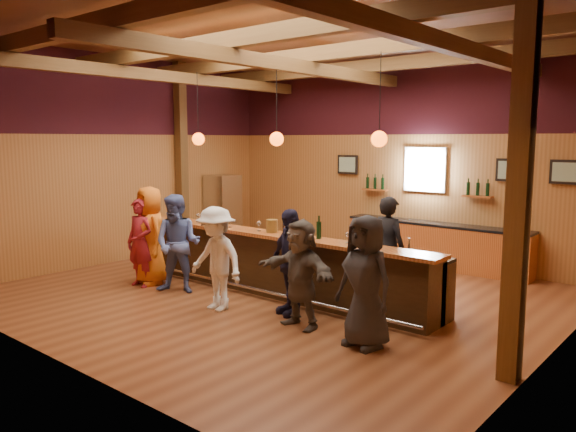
{
  "coord_description": "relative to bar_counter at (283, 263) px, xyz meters",
  "views": [
    {
      "loc": [
        6.31,
        -7.23,
        2.7
      ],
      "look_at": [
        0.0,
        0.3,
        1.35
      ],
      "focal_mm": 35.0,
      "sensor_mm": 36.0,
      "label": 1
    }
  ],
  "objects": [
    {
      "name": "customer_navy",
      "position": [
        0.9,
        -0.89,
        0.3
      ],
      "size": [
        1.05,
        0.71,
        1.65
      ],
      "primitive_type": "imported",
      "rotation": [
        0.0,
        0.0,
        -0.35
      ],
      "color": "#1B1A35",
      "rests_on": "ground"
    },
    {
      "name": "bar_counter",
      "position": [
        0.0,
        0.0,
        0.0
      ],
      "size": [
        6.3,
        1.07,
        1.11
      ],
      "color": "black",
      "rests_on": "ground"
    },
    {
      "name": "room",
      "position": [
        -0.02,
        -0.09,
        2.69
      ],
      "size": [
        9.04,
        9.0,
        4.52
      ],
      "color": "brown",
      "rests_on": "ground"
    },
    {
      "name": "customer_redvest",
      "position": [
        -2.3,
        -1.36,
        0.29
      ],
      "size": [
        0.63,
        0.45,
        1.63
      ],
      "primitive_type": "imported",
      "rotation": [
        0.0,
        0.0,
        0.1
      ],
      "color": "maroon",
      "rests_on": "ground"
    },
    {
      "name": "customer_brown",
      "position": [
        1.39,
        -1.25,
        0.27
      ],
      "size": [
        1.51,
        0.65,
        1.58
      ],
      "primitive_type": "imported",
      "rotation": [
        0.0,
        0.0,
        -0.13
      ],
      "color": "#544C43",
      "rests_on": "ground"
    },
    {
      "name": "customer_orange",
      "position": [
        -2.3,
        -1.13,
        0.4
      ],
      "size": [
        1.0,
        0.76,
        1.83
      ],
      "primitive_type": "imported",
      "rotation": [
        0.0,
        0.0,
        -0.21
      ],
      "color": "orange",
      "rests_on": "ground"
    },
    {
      "name": "glass_a",
      "position": [
        -2.52,
        -0.28,
        0.73
      ],
      "size": [
        0.09,
        0.09,
        0.2
      ],
      "color": "silver",
      "rests_on": "bar_counter"
    },
    {
      "name": "bottle_a",
      "position": [
        0.43,
        -0.23,
        0.72
      ],
      "size": [
        0.07,
        0.07,
        0.34
      ],
      "color": "black",
      "rests_on": "bar_counter"
    },
    {
      "name": "ice_bucket",
      "position": [
        -0.02,
        -0.27,
        0.7
      ],
      "size": [
        0.2,
        0.2,
        0.22
      ],
      "primitive_type": "cylinder",
      "color": "olive",
      "rests_on": "bar_counter"
    },
    {
      "name": "customer_dark",
      "position": [
        2.52,
        -1.31,
        0.35
      ],
      "size": [
        0.92,
        0.67,
        1.74
      ],
      "primitive_type": "imported",
      "rotation": [
        0.0,
        0.0,
        -0.15
      ],
      "color": "#252527",
      "rests_on": "ground"
    },
    {
      "name": "window",
      "position": [
        0.78,
        3.8,
        1.53
      ],
      "size": [
        0.95,
        0.09,
        0.95
      ],
      "color": "silver",
      "rests_on": "room"
    },
    {
      "name": "pendant_lights",
      "position": [
        -0.02,
        -0.15,
        2.19
      ],
      "size": [
        4.24,
        0.24,
        1.37
      ],
      "color": "black",
      "rests_on": "room"
    },
    {
      "name": "customer_white",
      "position": [
        -0.14,
        -1.46,
        0.31
      ],
      "size": [
        1.08,
        0.64,
        1.65
      ],
      "primitive_type": "imported",
      "rotation": [
        0.0,
        0.0,
        -0.03
      ],
      "color": "white",
      "rests_on": "ground"
    },
    {
      "name": "stainless_fridge",
      "position": [
        -4.12,
        2.45,
        0.38
      ],
      "size": [
        0.7,
        0.7,
        1.8
      ],
      "primitive_type": "cube",
      "color": "silver",
      "rests_on": "ground"
    },
    {
      "name": "framed_pictures",
      "position": [
        1.65,
        3.79,
        1.58
      ],
      "size": [
        5.35,
        0.05,
        0.45
      ],
      "color": "black",
      "rests_on": "room"
    },
    {
      "name": "glass_d",
      "position": [
        -0.97,
        -0.34,
        0.71
      ],
      "size": [
        0.08,
        0.08,
        0.17
      ],
      "color": "silver",
      "rests_on": "bar_counter"
    },
    {
      "name": "glass_e",
      "position": [
        -0.3,
        -0.31,
        0.72
      ],
      "size": [
        0.08,
        0.08,
        0.18
      ],
      "color": "silver",
      "rests_on": "bar_counter"
    },
    {
      "name": "glass_g",
      "position": [
        1.53,
        -0.27,
        0.71
      ],
      "size": [
        0.08,
        0.08,
        0.17
      ],
      "color": "silver",
      "rests_on": "bar_counter"
    },
    {
      "name": "glass_h",
      "position": [
        2.14,
        -0.42,
        0.73
      ],
      "size": [
        0.09,
        0.09,
        0.19
      ],
      "color": "silver",
      "rests_on": "bar_counter"
    },
    {
      "name": "wine_shelves",
      "position": [
        0.78,
        3.73,
        1.1
      ],
      "size": [
        3.0,
        0.18,
        0.3
      ],
      "color": "#99471B",
      "rests_on": "room"
    },
    {
      "name": "customer_denim",
      "position": [
        -1.42,
        -1.19,
        0.35
      ],
      "size": [
        1.06,
        0.99,
        1.74
      ],
      "primitive_type": "imported",
      "rotation": [
        0.0,
        0.0,
        0.5
      ],
      "color": "#5466A8",
      "rests_on": "ground"
    },
    {
      "name": "glass_c",
      "position": [
        -1.7,
        -0.32,
        0.7
      ],
      "size": [
        0.07,
        0.07,
        0.16
      ],
      "color": "silver",
      "rests_on": "bar_counter"
    },
    {
      "name": "glass_f",
      "position": [
        0.65,
        -0.39,
        0.73
      ],
      "size": [
        0.09,
        0.09,
        0.19
      ],
      "color": "silver",
      "rests_on": "bar_counter"
    },
    {
      "name": "glass_b",
      "position": [
        -1.83,
        -0.36,
        0.73
      ],
      "size": [
        0.09,
        0.09,
        0.19
      ],
      "color": "silver",
      "rests_on": "bar_counter"
    },
    {
      "name": "bottle_b",
      "position": [
        0.97,
        -0.25,
        0.73
      ],
      "size": [
        0.08,
        0.08,
        0.37
      ],
      "color": "black",
      "rests_on": "bar_counter"
    },
    {
      "name": "back_bar_cabinet",
      "position": [
        1.18,
        3.57,
        -0.05
      ],
      "size": [
        4.0,
        0.52,
        0.95
      ],
      "color": "#99471B",
      "rests_on": "ground"
    },
    {
      "name": "bartender",
      "position": [
        1.64,
        0.81,
        0.36
      ],
      "size": [
        0.69,
        0.51,
        1.76
      ],
      "primitive_type": "imported",
      "rotation": [
        0.0,
        0.0,
        3.0
      ],
      "color": "black",
      "rests_on": "ground"
    }
  ]
}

